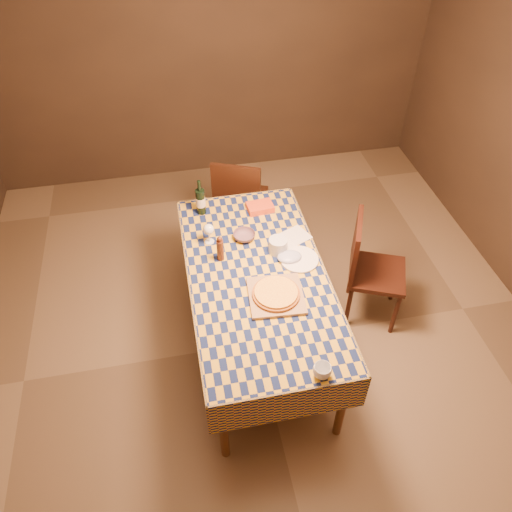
# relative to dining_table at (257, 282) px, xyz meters

# --- Properties ---
(room) EXTENTS (5.00, 5.10, 2.70)m
(room) POSITION_rel_dining_table_xyz_m (0.00, 0.00, 0.66)
(room) COLOR brown
(room) RESTS_ON ground
(dining_table) EXTENTS (0.94, 1.84, 0.77)m
(dining_table) POSITION_rel_dining_table_xyz_m (0.00, 0.00, 0.00)
(dining_table) COLOR brown
(dining_table) RESTS_ON ground
(cutting_board) EXTENTS (0.38, 0.38, 0.02)m
(cutting_board) POSITION_rel_dining_table_xyz_m (0.08, -0.22, 0.09)
(cutting_board) COLOR #9A7148
(cutting_board) RESTS_ON dining_table
(pizza) EXTENTS (0.34, 0.34, 0.03)m
(pizza) POSITION_rel_dining_table_xyz_m (0.08, -0.22, 0.11)
(pizza) COLOR #9A5219
(pizza) RESTS_ON cutting_board
(pepper_mill) EXTENTS (0.06, 0.06, 0.20)m
(pepper_mill) POSITION_rel_dining_table_xyz_m (-0.22, 0.20, 0.17)
(pepper_mill) COLOR #462010
(pepper_mill) RESTS_ON dining_table
(bowl) EXTENTS (0.18, 0.18, 0.05)m
(bowl) POSITION_rel_dining_table_xyz_m (-0.02, 0.38, 0.10)
(bowl) COLOR #644754
(bowl) RESTS_ON dining_table
(wine_glass) EXTENTS (0.08, 0.08, 0.16)m
(wine_glass) POSITION_rel_dining_table_xyz_m (-0.28, 0.40, 0.19)
(wine_glass) COLOR white
(wine_glass) RESTS_ON dining_table
(wine_bottle) EXTENTS (0.09, 0.09, 0.29)m
(wine_bottle) POSITION_rel_dining_table_xyz_m (-0.29, 0.75, 0.19)
(wine_bottle) COLOR black
(wine_bottle) RESTS_ON dining_table
(deli_tub) EXTENTS (0.17, 0.17, 0.11)m
(deli_tub) POSITION_rel_dining_table_xyz_m (0.19, 0.20, 0.13)
(deli_tub) COLOR silver
(deli_tub) RESTS_ON dining_table
(takeout_container) EXTENTS (0.21, 0.16, 0.05)m
(takeout_container) POSITION_rel_dining_table_xyz_m (0.16, 0.69, 0.10)
(takeout_container) COLOR #D2441B
(takeout_container) RESTS_ON dining_table
(white_plate) EXTENTS (0.34, 0.34, 0.02)m
(white_plate) POSITION_rel_dining_table_xyz_m (0.32, 0.08, 0.08)
(white_plate) COLOR white
(white_plate) RESTS_ON dining_table
(tumbler) EXTENTS (0.13, 0.13, 0.08)m
(tumbler) POSITION_rel_dining_table_xyz_m (0.20, -0.85, 0.12)
(tumbler) COLOR white
(tumbler) RESTS_ON dining_table
(flour_patch) EXTENTS (0.28, 0.26, 0.00)m
(flour_patch) POSITION_rel_dining_table_xyz_m (0.33, 0.33, 0.08)
(flour_patch) COLOR silver
(flour_patch) RESTS_ON dining_table
(flour_bag) EXTENTS (0.20, 0.17, 0.05)m
(flour_bag) POSITION_rel_dining_table_xyz_m (0.25, 0.10, 0.10)
(flour_bag) COLOR #A5AED3
(flour_bag) RESTS_ON dining_table
(chair_far) EXTENTS (0.55, 0.56, 0.93)m
(chair_far) POSITION_rel_dining_table_xyz_m (0.08, 1.20, -0.17)
(chair_far) COLOR black
(chair_far) RESTS_ON ground
(chair_right) EXTENTS (0.56, 0.55, 0.93)m
(chair_right) POSITION_rel_dining_table_xyz_m (0.90, 0.17, -0.17)
(chair_right) COLOR black
(chair_right) RESTS_ON ground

